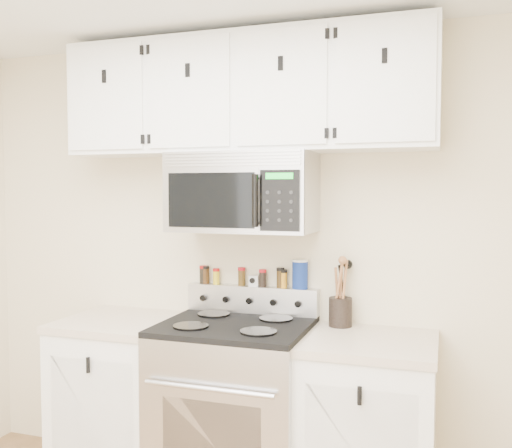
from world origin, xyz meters
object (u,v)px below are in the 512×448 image
Objects in this scene: utensil_crock at (340,309)px; range at (235,410)px; microwave at (243,192)px; salt_canister at (300,274)px.

range is at bearing -155.55° from utensil_crock.
range is 1.45× the size of microwave.
salt_canister is (0.28, 0.28, 0.69)m from range.
utensil_crock reaches higher than salt_canister.
range is at bearing -90.23° from microwave.
salt_canister is (-0.23, 0.05, 0.17)m from utensil_crock.
microwave is 4.73× the size of salt_canister.
utensil_crock is at bearing 11.67° from microwave.
microwave is at bearing 89.77° from range.
microwave is 2.13× the size of utensil_crock.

